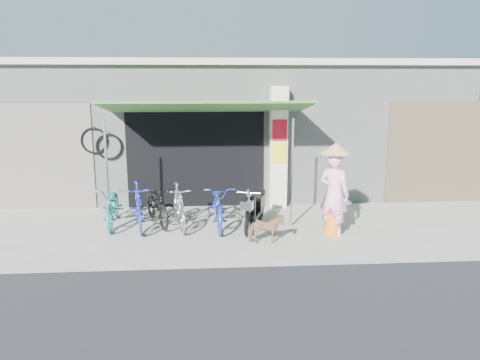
{
  "coord_description": "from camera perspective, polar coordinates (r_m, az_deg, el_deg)",
  "views": [
    {
      "loc": [
        -0.9,
        -8.98,
        3.15
      ],
      "look_at": [
        -0.2,
        1.0,
        1.0
      ],
      "focal_mm": 35.0,
      "sensor_mm": 36.0,
      "label": 1
    }
  ],
  "objects": [
    {
      "name": "neighbour_right",
      "position": [
        13.12,
        22.8,
        3.07
      ],
      "size": [
        2.6,
        0.06,
        2.6
      ],
      "primitive_type": "cube",
      "color": "brown",
      "rests_on": "ground"
    },
    {
      "name": "street_dog",
      "position": [
        9.17,
        3.16,
        -6.04
      ],
      "size": [
        0.7,
        0.34,
        0.58
      ],
      "primitive_type": "imported",
      "rotation": [
        0.0,
        0.0,
        1.61
      ],
      "color": "#9F7D54",
      "rests_on": "ground"
    },
    {
      "name": "bicycle_shop",
      "position": [
        14.16,
        -0.37,
        6.8
      ],
      "size": [
        12.3,
        5.3,
        3.66
      ],
      "color": "gray",
      "rests_on": "ground"
    },
    {
      "name": "bike_navy",
      "position": [
        10.15,
        -2.63,
        -3.09
      ],
      "size": [
        0.71,
        1.88,
        0.97
      ],
      "primitive_type": "imported",
      "rotation": [
        0.0,
        0.0,
        0.04
      ],
      "color": "#2236A0",
      "rests_on": "ground"
    },
    {
      "name": "nun",
      "position": [
        9.68,
        11.4,
        -1.3
      ],
      "size": [
        0.75,
        0.73,
        1.92
      ],
      "rotation": [
        0.0,
        0.0,
        2.43
      ],
      "color": "#FAA8CC",
      "rests_on": "ground"
    },
    {
      "name": "awning",
      "position": [
        10.62,
        -4.07,
        8.67
      ],
      "size": [
        4.6,
        1.88,
        2.72
      ],
      "color": "#33662E",
      "rests_on": "ground"
    },
    {
      "name": "bike_black",
      "position": [
        10.54,
        -10.06,
        -2.91
      ],
      "size": [
        1.16,
        1.81,
        0.9
      ],
      "primitive_type": "imported",
      "rotation": [
        0.0,
        0.0,
        0.36
      ],
      "color": "black",
      "rests_on": "ground"
    },
    {
      "name": "bike_blue",
      "position": [
        10.26,
        -12.28,
        -3.15
      ],
      "size": [
        0.77,
        1.71,
        0.99
      ],
      "primitive_type": "imported",
      "rotation": [
        0.0,
        0.0,
        0.19
      ],
      "color": "#212F9A",
      "rests_on": "ground"
    },
    {
      "name": "moped",
      "position": [
        10.1,
        1.86,
        -3.52
      ],
      "size": [
        0.71,
        1.61,
        0.94
      ],
      "rotation": [
        0.0,
        0.0,
        -0.32
      ],
      "color": "black",
      "rests_on": "ground"
    },
    {
      "name": "shop_pillar",
      "position": [
        11.67,
        4.66,
        3.96
      ],
      "size": [
        0.42,
        0.44,
        3.0
      ],
      "color": "silver",
      "rests_on": "ground"
    },
    {
      "name": "bike_teal",
      "position": [
        10.62,
        -15.2,
        -3.01
      ],
      "size": [
        0.73,
        1.77,
        0.91
      ],
      "primitive_type": "imported",
      "rotation": [
        0.0,
        0.0,
        0.08
      ],
      "color": "#1C817C",
      "rests_on": "ground"
    },
    {
      "name": "bike_silver",
      "position": [
        10.17,
        -7.47,
        -3.19
      ],
      "size": [
        0.75,
        1.65,
        0.96
      ],
      "primitive_type": "imported",
      "rotation": [
        0.0,
        0.0,
        0.2
      ],
      "color": "silver",
      "rests_on": "ground"
    },
    {
      "name": "neighbour_left",
      "position": [
        12.41,
        -23.28,
        2.57
      ],
      "size": [
        2.6,
        0.06,
        2.6
      ],
      "primitive_type": "cube",
      "color": "#6B665B",
      "rests_on": "ground"
    },
    {
      "name": "ground",
      "position": [
        9.56,
        1.63,
        -7.12
      ],
      "size": [
        80.0,
        80.0,
        0.0
      ],
      "primitive_type": "plane",
      "color": "#A8A298",
      "rests_on": "ground"
    }
  ]
}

